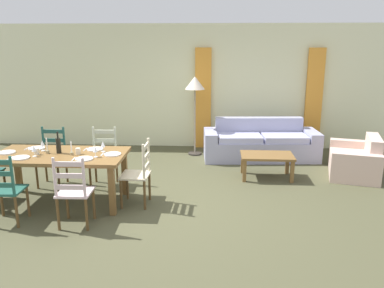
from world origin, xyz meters
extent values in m
cube|color=#47472F|center=(0.00, 0.00, -0.01)|extent=(9.60, 9.60, 0.02)
cube|color=beige|center=(0.00, 3.30, 1.35)|extent=(9.60, 0.16, 2.70)
cube|color=orange|center=(0.52, 3.16, 1.10)|extent=(0.35, 0.08, 2.20)
cube|color=orange|center=(2.92, 3.16, 1.10)|extent=(0.35, 0.08, 2.20)
cube|color=brown|center=(-1.46, -0.11, 0.72)|extent=(1.90, 0.96, 0.05)
cube|color=brown|center=(-0.61, -0.49, 0.35)|extent=(0.08, 0.08, 0.70)
cube|color=brown|center=(-2.31, 0.27, 0.35)|extent=(0.08, 0.08, 0.70)
cube|color=brown|center=(-0.61, 0.27, 0.35)|extent=(0.08, 0.08, 0.70)
cube|color=#225749|center=(-1.91, -0.79, 0.45)|extent=(0.44, 0.42, 0.03)
cylinder|color=brown|center=(-2.10, -0.63, 0.22)|extent=(0.04, 0.04, 0.43)
cylinder|color=brown|center=(-1.74, -0.61, 0.22)|extent=(0.04, 0.04, 0.43)
cylinder|color=brown|center=(-1.72, -0.95, 0.22)|extent=(0.04, 0.04, 0.43)
cylinder|color=#225749|center=(-1.72, -0.95, 0.71)|extent=(0.04, 0.04, 0.50)
cube|color=beige|center=(-1.00, -0.81, 0.45)|extent=(0.43, 0.41, 0.03)
cylinder|color=brown|center=(-1.18, -0.65, 0.22)|extent=(0.04, 0.04, 0.43)
cylinder|color=brown|center=(-0.82, -0.63, 0.22)|extent=(0.04, 0.04, 0.43)
cylinder|color=brown|center=(-1.17, -0.99, 0.22)|extent=(0.04, 0.04, 0.43)
cylinder|color=brown|center=(-0.81, -0.97, 0.22)|extent=(0.04, 0.04, 0.43)
cylinder|color=beige|center=(-1.17, -0.99, 0.71)|extent=(0.04, 0.04, 0.50)
cylinder|color=beige|center=(-0.81, -0.97, 0.71)|extent=(0.04, 0.04, 0.50)
cube|color=beige|center=(-0.99, -0.98, 0.58)|extent=(0.38, 0.04, 0.06)
cube|color=beige|center=(-0.99, -0.98, 0.73)|extent=(0.38, 0.04, 0.06)
cube|color=beige|center=(-0.99, -0.98, 0.88)|extent=(0.38, 0.04, 0.06)
cube|color=#23544B|center=(-1.90, 0.58, 0.45)|extent=(0.43, 0.41, 0.03)
cylinder|color=brown|center=(-1.72, 0.40, 0.22)|extent=(0.04, 0.04, 0.43)
cylinder|color=brown|center=(-2.08, 0.41, 0.22)|extent=(0.04, 0.04, 0.43)
cylinder|color=brown|center=(-1.71, 0.74, 0.22)|extent=(0.04, 0.04, 0.43)
cylinder|color=brown|center=(-2.07, 0.75, 0.22)|extent=(0.04, 0.04, 0.43)
cylinder|color=#23544B|center=(-1.71, 0.74, 0.71)|extent=(0.04, 0.04, 0.50)
cylinder|color=#23544B|center=(-2.07, 0.75, 0.71)|extent=(0.04, 0.04, 0.50)
cube|color=#23544B|center=(-1.89, 0.75, 0.58)|extent=(0.38, 0.03, 0.06)
cube|color=#23544B|center=(-1.89, 0.75, 0.73)|extent=(0.38, 0.03, 0.06)
cube|color=#23544B|center=(-1.89, 0.75, 0.88)|extent=(0.38, 0.03, 0.06)
cube|color=beige|center=(-1.04, 0.61, 0.45)|extent=(0.43, 0.41, 0.03)
cylinder|color=brown|center=(-0.85, 0.45, 0.22)|extent=(0.04, 0.04, 0.43)
cylinder|color=brown|center=(-1.21, 0.43, 0.22)|extent=(0.04, 0.04, 0.43)
cylinder|color=brown|center=(-0.86, 0.78, 0.22)|extent=(0.04, 0.04, 0.43)
cylinder|color=brown|center=(-1.22, 0.77, 0.22)|extent=(0.04, 0.04, 0.43)
cylinder|color=beige|center=(-0.86, 0.78, 0.71)|extent=(0.04, 0.04, 0.50)
cylinder|color=beige|center=(-1.22, 0.77, 0.71)|extent=(0.04, 0.04, 0.50)
cube|color=beige|center=(-1.04, 0.78, 0.58)|extent=(0.38, 0.04, 0.06)
cube|color=beige|center=(-1.04, 0.78, 0.73)|extent=(0.38, 0.04, 0.06)
cube|color=beige|center=(-1.04, 0.78, 0.88)|extent=(0.38, 0.04, 0.06)
cylinder|color=brown|center=(-2.43, 0.06, 0.22)|extent=(0.04, 0.04, 0.43)
cube|color=beige|center=(-0.36, -0.11, 0.45)|extent=(0.41, 0.43, 0.03)
cylinder|color=brown|center=(-0.54, -0.28, 0.22)|extent=(0.04, 0.04, 0.43)
cylinder|color=brown|center=(-0.53, 0.08, 0.22)|extent=(0.04, 0.04, 0.43)
cylinder|color=brown|center=(-0.20, -0.29, 0.22)|extent=(0.04, 0.04, 0.43)
cylinder|color=brown|center=(-0.19, 0.07, 0.22)|extent=(0.04, 0.04, 0.43)
cylinder|color=beige|center=(-0.20, -0.29, 0.71)|extent=(0.04, 0.04, 0.50)
cylinder|color=beige|center=(-0.19, 0.07, 0.71)|extent=(0.04, 0.04, 0.50)
cube|color=beige|center=(-0.19, -0.11, 0.58)|extent=(0.04, 0.38, 0.06)
cube|color=beige|center=(-0.19, -0.11, 0.73)|extent=(0.04, 0.38, 0.06)
cube|color=beige|center=(-0.19, -0.11, 0.88)|extent=(0.04, 0.38, 0.06)
cylinder|color=white|center=(-1.91, -0.36, 0.76)|extent=(0.24, 0.24, 0.02)
cube|color=silver|center=(-2.06, -0.36, 0.75)|extent=(0.02, 0.17, 0.01)
cylinder|color=white|center=(-1.01, -0.36, 0.76)|extent=(0.24, 0.24, 0.02)
cube|color=silver|center=(-1.16, -0.36, 0.75)|extent=(0.03, 0.17, 0.01)
cylinder|color=white|center=(-1.91, 0.14, 0.76)|extent=(0.24, 0.24, 0.02)
cube|color=silver|center=(-2.06, 0.14, 0.75)|extent=(0.02, 0.17, 0.01)
cylinder|color=white|center=(-1.01, 0.14, 0.76)|extent=(0.24, 0.24, 0.02)
cube|color=silver|center=(-1.16, 0.14, 0.75)|extent=(0.02, 0.17, 0.01)
cylinder|color=white|center=(-2.24, -0.11, 0.76)|extent=(0.24, 0.24, 0.02)
cylinder|color=white|center=(-0.68, -0.11, 0.76)|extent=(0.24, 0.24, 0.02)
cube|color=silver|center=(-0.83, -0.11, 0.75)|extent=(0.02, 0.17, 0.01)
cylinder|color=black|center=(-1.47, -0.07, 0.86)|extent=(0.07, 0.07, 0.22)
cylinder|color=black|center=(-1.47, -0.07, 1.01)|extent=(0.02, 0.02, 0.08)
cylinder|color=black|center=(-1.47, -0.07, 1.06)|extent=(0.03, 0.03, 0.02)
cylinder|color=white|center=(-1.75, -0.26, 0.75)|extent=(0.06, 0.06, 0.01)
cylinder|color=white|center=(-1.75, -0.26, 0.79)|extent=(0.01, 0.01, 0.07)
cone|color=white|center=(-1.75, -0.26, 0.87)|extent=(0.06, 0.06, 0.08)
cylinder|color=white|center=(-0.88, -0.24, 0.75)|extent=(0.06, 0.06, 0.01)
cylinder|color=white|center=(-0.88, -0.24, 0.79)|extent=(0.01, 0.01, 0.07)
cone|color=white|center=(-0.88, -0.24, 0.87)|extent=(0.06, 0.06, 0.08)
cylinder|color=white|center=(-1.76, 0.03, 0.75)|extent=(0.06, 0.06, 0.01)
cylinder|color=white|center=(-1.76, 0.03, 0.79)|extent=(0.01, 0.01, 0.07)
cone|color=white|center=(-1.76, 0.03, 0.87)|extent=(0.06, 0.06, 0.08)
cylinder|color=white|center=(-0.85, 0.03, 0.75)|extent=(0.06, 0.06, 0.01)
cylinder|color=white|center=(-0.85, 0.03, 0.79)|extent=(0.01, 0.01, 0.07)
cone|color=white|center=(-0.85, 0.03, 0.87)|extent=(0.06, 0.06, 0.08)
cylinder|color=beige|center=(-1.18, -0.11, 0.80)|extent=(0.07, 0.07, 0.09)
cylinder|color=beige|center=(-1.76, -0.16, 0.80)|extent=(0.07, 0.07, 0.09)
cylinder|color=#998C66|center=(-1.64, -0.09, 0.77)|extent=(0.05, 0.05, 0.04)
cylinder|color=white|center=(-1.64, -0.09, 0.89)|extent=(0.02, 0.02, 0.19)
cylinder|color=#998C66|center=(-1.26, -0.15, 0.77)|extent=(0.05, 0.05, 0.04)
cylinder|color=white|center=(-1.26, -0.15, 0.87)|extent=(0.02, 0.02, 0.15)
cube|color=#9B9DBC|center=(1.72, 2.32, 0.20)|extent=(1.85, 0.92, 0.40)
cube|color=#9B9DBC|center=(1.70, 2.62, 0.40)|extent=(1.81, 0.32, 0.80)
cube|color=#9B9DBC|center=(2.73, 2.39, 0.29)|extent=(0.29, 0.81, 0.58)
cube|color=#9B9DBC|center=(0.70, 2.25, 0.29)|extent=(0.29, 0.81, 0.58)
cube|color=#ADAFD3|center=(2.17, 2.30, 0.46)|extent=(0.90, 0.70, 0.12)
cube|color=#ADAFD3|center=(1.27, 2.24, 0.46)|extent=(0.90, 0.70, 0.12)
cube|color=brown|center=(1.70, 1.17, 0.40)|extent=(0.90, 0.56, 0.04)
cube|color=brown|center=(1.30, 0.94, 0.19)|extent=(0.06, 0.06, 0.38)
cube|color=brown|center=(2.10, 0.94, 0.19)|extent=(0.06, 0.06, 0.38)
cube|color=brown|center=(1.30, 1.40, 0.19)|extent=(0.06, 0.06, 0.38)
cube|color=brown|center=(2.10, 1.40, 0.19)|extent=(0.06, 0.06, 0.38)
cube|color=beige|center=(3.27, 1.42, 0.19)|extent=(0.97, 0.97, 0.38)
cube|color=beige|center=(3.56, 1.35, 0.36)|extent=(0.39, 0.82, 0.72)
cube|color=beige|center=(3.15, 0.94, 0.26)|extent=(0.82, 0.37, 0.52)
cube|color=beige|center=(3.39, 1.89, 0.26)|extent=(0.82, 0.37, 0.52)
cylinder|color=#332D28|center=(0.37, 2.57, 0.01)|extent=(0.28, 0.28, 0.03)
cylinder|color=gray|center=(0.37, 2.57, 0.71)|extent=(0.03, 0.03, 1.35)
cone|color=beige|center=(0.37, 2.57, 1.51)|extent=(0.40, 0.40, 0.26)
camera|label=1|loc=(0.78, -5.39, 2.31)|focal=36.49mm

